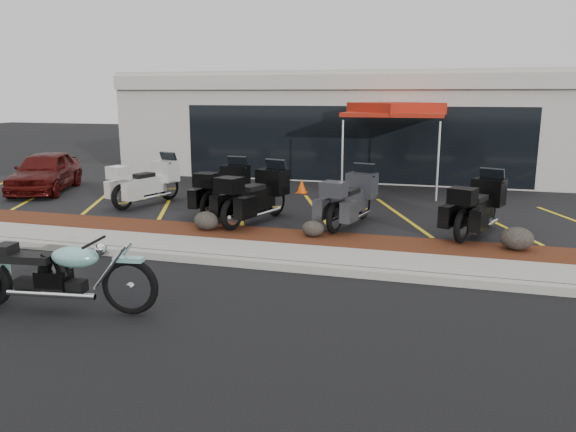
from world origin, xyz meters
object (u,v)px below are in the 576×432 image
(parked_car, at_px, (45,172))
(popup_canopy, at_px, (396,111))
(touring_white, at_px, (169,176))
(hero_cruiser, at_px, (130,278))
(traffic_cone, at_px, (302,186))

(parked_car, distance_m, popup_canopy, 11.24)
(touring_white, bearing_deg, parked_car, 103.09)
(hero_cruiser, bearing_deg, popup_canopy, 68.88)
(hero_cruiser, xyz_separation_m, touring_white, (-3.43, 7.76, 0.28))
(hero_cruiser, xyz_separation_m, traffic_cone, (0.00, 10.00, -0.21))
(touring_white, distance_m, popup_canopy, 7.26)
(hero_cruiser, height_order, parked_car, parked_car)
(hero_cruiser, height_order, traffic_cone, hero_cruiser)
(popup_canopy, bearing_deg, touring_white, -153.23)
(touring_white, relative_size, parked_car, 0.65)
(touring_white, bearing_deg, popup_canopy, -44.93)
(hero_cruiser, distance_m, parked_car, 11.24)
(hero_cruiser, xyz_separation_m, parked_car, (-7.90, 8.00, 0.22))
(parked_car, xyz_separation_m, traffic_cone, (7.90, 2.01, -0.42))
(hero_cruiser, distance_m, traffic_cone, 10.00)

